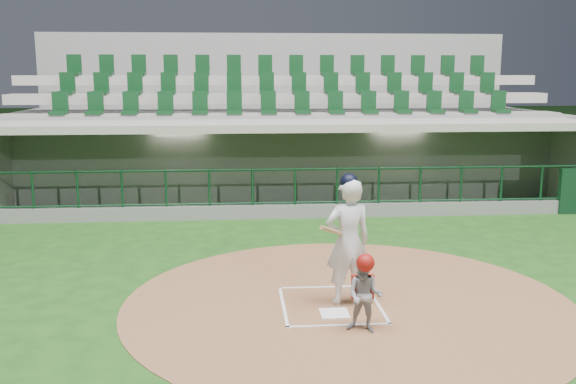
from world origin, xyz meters
name	(u,v)px	position (x,y,z in m)	size (l,w,h in m)	color
ground	(328,299)	(0.00, 0.00, 0.00)	(120.00, 120.00, 0.00)	#194413
dirt_circle	(348,302)	(0.30, -0.20, 0.01)	(7.20, 7.20, 0.01)	brown
home_plate	(334,313)	(0.00, -0.70, 0.02)	(0.43, 0.43, 0.02)	white
batter_box_chalk	(331,304)	(0.00, -0.30, 0.02)	(1.55, 1.80, 0.01)	white
dugout_structure	(291,170)	(0.07, 7.83, 0.96)	(16.40, 3.70, 3.00)	gray
seating_deck	(281,142)	(0.00, 10.91, 1.42)	(17.00, 6.72, 5.15)	slate
batter	(348,240)	(0.27, -0.24, 1.05)	(0.94, 0.94, 2.10)	silver
catcher	(365,293)	(0.32, -1.37, 0.58)	(0.63, 0.57, 1.14)	#939499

